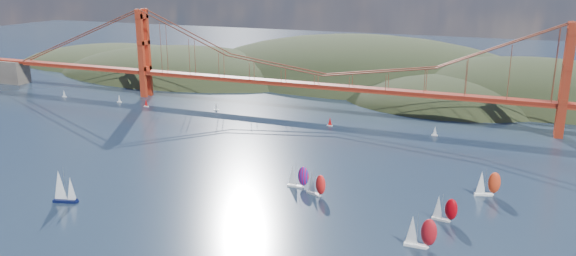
# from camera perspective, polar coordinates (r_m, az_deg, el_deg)

# --- Properties ---
(headlands) EXTENTS (725.00, 225.00, 96.00)m
(headlands) POSITION_cam_1_polar(r_m,az_deg,el_deg) (403.87, 14.24, 2.32)
(headlands) COLOR black
(headlands) RESTS_ON ground
(bridge) EXTENTS (552.00, 12.00, 55.00)m
(bridge) POSITION_cam_1_polar(r_m,az_deg,el_deg) (311.59, 3.49, 7.28)
(bridge) COLOR maroon
(bridge) RESTS_ON ground
(sloop_navy) EXTENTS (8.78, 6.13, 12.99)m
(sloop_navy) POSITION_cam_1_polar(r_m,az_deg,el_deg) (210.04, -21.89, -5.56)
(sloop_navy) COLOR black
(sloop_navy) RESTS_ON ground
(racer_0) EXTENTS (8.39, 5.65, 9.38)m
(racer_0) POSITION_cam_1_polar(r_m,az_deg,el_deg) (201.68, 2.86, -5.66)
(racer_0) COLOR silver
(racer_0) RESTS_ON ground
(racer_1) EXTENTS (9.21, 3.69, 10.66)m
(racer_1) POSITION_cam_1_polar(r_m,az_deg,el_deg) (169.49, 13.27, -10.20)
(racer_1) COLOR white
(racer_1) RESTS_ON ground
(racer_2) EXTENTS (8.18, 3.89, 9.22)m
(racer_2) POSITION_cam_1_polar(r_m,az_deg,el_deg) (188.42, 15.60, -7.87)
(racer_2) COLOR silver
(racer_2) RESTS_ON ground
(racer_3) EXTENTS (9.04, 5.50, 10.12)m
(racer_3) POSITION_cam_1_polar(r_m,az_deg,el_deg) (213.26, 19.60, -5.28)
(racer_3) COLOR white
(racer_3) RESTS_ON ground
(racer_rwb) EXTENTS (8.26, 3.32, 9.54)m
(racer_rwb) POSITION_cam_1_polar(r_m,az_deg,el_deg) (208.61, 0.98, -4.87)
(racer_rwb) COLOR white
(racer_rwb) RESTS_ON ground
(distant_boat_0) EXTENTS (3.00, 2.00, 4.70)m
(distant_boat_0) POSITION_cam_1_polar(r_m,az_deg,el_deg) (384.72, -21.80, 3.29)
(distant_boat_0) COLOR silver
(distant_boat_0) RESTS_ON ground
(distant_boat_1) EXTENTS (3.00, 2.00, 4.70)m
(distant_boat_1) POSITION_cam_1_polar(r_m,az_deg,el_deg) (357.93, -16.77, 2.88)
(distant_boat_1) COLOR silver
(distant_boat_1) RESTS_ON ground
(distant_boat_2) EXTENTS (3.00, 2.00, 4.70)m
(distant_boat_2) POSITION_cam_1_polar(r_m,az_deg,el_deg) (342.22, -14.22, 2.50)
(distant_boat_2) COLOR silver
(distant_boat_2) RESTS_ON ground
(distant_boat_3) EXTENTS (3.00, 2.00, 4.70)m
(distant_boat_3) POSITION_cam_1_polar(r_m,az_deg,el_deg) (325.17, -7.30, 2.18)
(distant_boat_3) COLOR silver
(distant_boat_3) RESTS_ON ground
(distant_boat_8) EXTENTS (3.00, 2.00, 4.70)m
(distant_boat_8) POSITION_cam_1_polar(r_m,az_deg,el_deg) (282.55, 14.71, -0.29)
(distant_boat_8) COLOR silver
(distant_boat_8) RESTS_ON ground
(distant_boat_9) EXTENTS (3.00, 2.00, 4.70)m
(distant_boat_9) POSITION_cam_1_polar(r_m,az_deg,el_deg) (291.21, 4.29, 0.66)
(distant_boat_9) COLOR silver
(distant_boat_9) RESTS_ON ground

